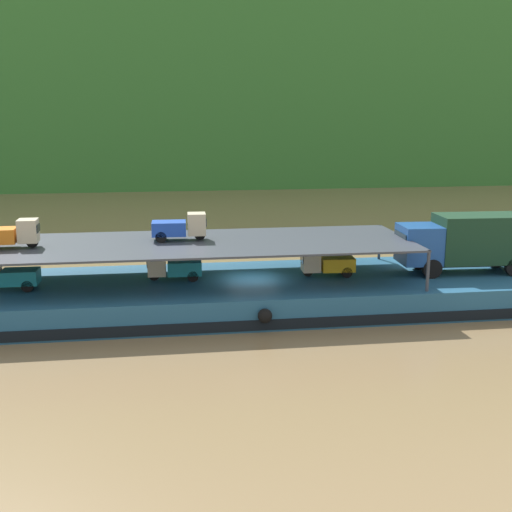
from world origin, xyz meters
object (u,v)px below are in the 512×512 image
cargo_barge (252,293)px  mini_truck_lower_mid (327,263)px  covered_lorry (467,241)px  mini_truck_lower_stern (8,276)px  mini_truck_lower_aft (173,267)px  mini_truck_upper_stern (10,234)px  mini_truck_upper_mid (180,227)px

cargo_barge → mini_truck_lower_mid: (3.94, 0.12, 1.44)m
covered_lorry → mini_truck_lower_stern: 23.34m
mini_truck_lower_aft → mini_truck_upper_stern: size_ratio=1.00×
cargo_barge → mini_truck_lower_aft: bearing=173.8°
mini_truck_lower_aft → mini_truck_lower_stern: bearing=-174.3°
covered_lorry → mini_truck_upper_mid: mini_truck_upper_mid is taller
mini_truck_upper_stern → mini_truck_upper_mid: 8.12m
mini_truck_lower_stern → mini_truck_upper_stern: 2.02m
cargo_barge → mini_truck_lower_mid: bearing=1.7°
mini_truck_lower_stern → mini_truck_lower_aft: 7.92m
mini_truck_lower_stern → mini_truck_upper_stern: (0.20, 0.19, 2.00)m
covered_lorry → mini_truck_lower_stern: bearing=-179.7°
mini_truck_upper_stern → mini_truck_upper_mid: size_ratio=1.00×
covered_lorry → mini_truck_lower_aft: covered_lorry is taller
mini_truck_lower_stern → mini_truck_upper_stern: size_ratio=1.00×
mini_truck_lower_stern → covered_lorry: bearing=0.3°
mini_truck_lower_stern → mini_truck_upper_mid: 8.58m
cargo_barge → covered_lorry: size_ratio=4.15×
mini_truck_lower_mid → mini_truck_upper_stern: size_ratio=1.01×
cargo_barge → mini_truck_lower_aft: mini_truck_lower_aft is taller
covered_lorry → mini_truck_lower_stern: (-23.32, -0.10, -1.00)m
mini_truck_lower_aft → mini_truck_upper_stern: mini_truck_upper_stern is taller
cargo_barge → mini_truck_lower_aft: size_ratio=11.89×
cargo_barge → mini_truck_upper_mid: (-3.59, 0.65, 3.44)m
cargo_barge → mini_truck_lower_stern: mini_truck_lower_stern is taller
mini_truck_lower_stern → mini_truck_lower_mid: size_ratio=0.99×
covered_lorry → mini_truck_lower_mid: covered_lorry is taller
covered_lorry → mini_truck_upper_mid: 15.10m
mini_truck_lower_aft → mini_truck_lower_mid: (7.92, -0.32, 0.00)m
cargo_barge → mini_truck_upper_stern: size_ratio=11.91×
mini_truck_lower_mid → mini_truck_lower_stern: bearing=-178.3°
mini_truck_upper_stern → mini_truck_lower_aft: bearing=4.4°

